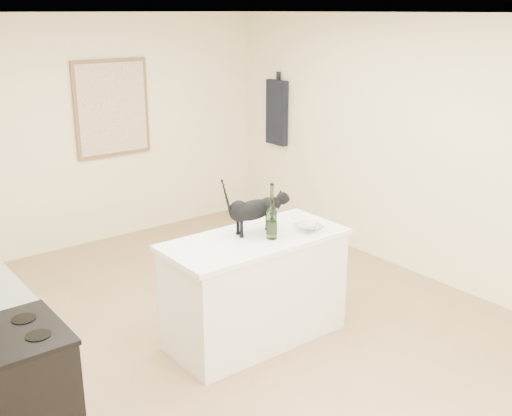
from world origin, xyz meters
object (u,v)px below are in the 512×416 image
Objects in this scene: black_cat at (254,213)px; glass_bowl at (309,228)px; wine_bottle at (272,215)px; stove at (15,407)px.

black_cat is 0.48m from glass_bowl.
wine_bottle reaches higher than black_cat.
wine_bottle is (2.13, 0.29, 0.65)m from stove.
stove is 2.25m from wine_bottle.
black_cat is at bearing 149.78° from glass_bowl.
black_cat is 0.18m from wine_bottle.
black_cat is (2.09, 0.47, 0.63)m from stove.
black_cat reaches higher than stove.
stove is 3.98× the size of glass_bowl.
stove is 2.54m from glass_bowl.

